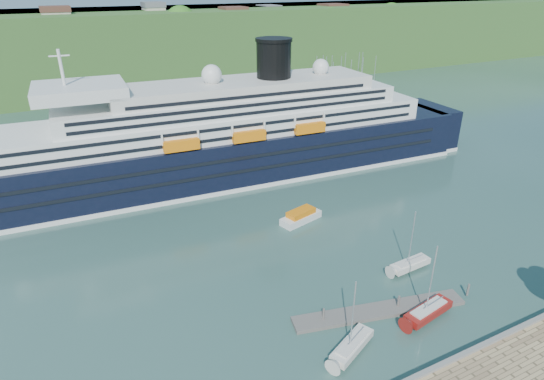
{
  "coord_description": "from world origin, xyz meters",
  "views": [
    {
      "loc": [
        -28.19,
        -20.72,
        33.25
      ],
      "look_at": [
        -2.32,
        30.0,
        6.77
      ],
      "focal_mm": 30.0,
      "sensor_mm": 36.0,
      "label": 1
    }
  ],
  "objects": [
    {
      "name": "sailboat_white_far",
      "position": [
        8.9,
        13.85,
        4.0
      ],
      "size": [
        6.29,
        2.12,
        8.0
      ],
      "primitive_type": null,
      "rotation": [
        0.0,
        0.0,
        0.07
      ],
      "color": "silver",
      "rests_on": "ground"
    },
    {
      "name": "ground",
      "position": [
        0.0,
        0.0,
        0.0
      ],
      "size": [
        400.0,
        400.0,
        0.0
      ],
      "primitive_type": "plane",
      "color": "#294941",
      "rests_on": "ground"
    },
    {
      "name": "sailboat_red",
      "position": [
        4.34,
        6.11,
        4.42
      ],
      "size": [
        7.07,
        3.02,
        8.84
      ],
      "primitive_type": null,
      "rotation": [
        0.0,
        0.0,
        0.17
      ],
      "color": "maroon",
      "rests_on": "ground"
    },
    {
      "name": "cruise_ship",
      "position": [
        -2.24,
        52.39,
        12.1
      ],
      "size": [
        108.55,
        22.21,
        24.21
      ],
      "primitive_type": null,
      "rotation": [
        0.0,
        0.0,
        -0.06
      ],
      "color": "black",
      "rests_on": "ground"
    },
    {
      "name": "tender_launch",
      "position": [
        3.09,
        31.03,
        0.94
      ],
      "size": [
        7.19,
        3.98,
        1.88
      ],
      "primitive_type": null,
      "rotation": [
        0.0,
        0.0,
        0.26
      ],
      "color": "orange",
      "rests_on": "ground"
    },
    {
      "name": "floating_pontoon",
      "position": [
        0.35,
        9.2,
        0.22
      ],
      "size": [
        19.75,
        6.77,
        0.44
      ],
      "primitive_type": null,
      "rotation": [
        0.0,
        0.0,
        -0.23
      ],
      "color": "slate",
      "rests_on": "ground"
    },
    {
      "name": "far_hillside",
      "position": [
        0.0,
        145.0,
        12.0
      ],
      "size": [
        400.0,
        50.0,
        24.0
      ],
      "primitive_type": "cube",
      "color": "#386026",
      "rests_on": "ground"
    },
    {
      "name": "quay_coping",
      "position": [
        0.0,
        -0.2,
        1.15
      ],
      "size": [
        220.0,
        0.5,
        0.3
      ],
      "primitive_type": "cube",
      "color": "slate",
      "rests_on": "promenade"
    },
    {
      "name": "sailboat_white_near",
      "position": [
        -5.93,
        5.75,
        4.16
      ],
      "size": [
        6.6,
        4.29,
        8.31
      ],
      "primitive_type": null,
      "rotation": [
        0.0,
        0.0,
        0.43
      ],
      "color": "silver",
      "rests_on": "ground"
    }
  ]
}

